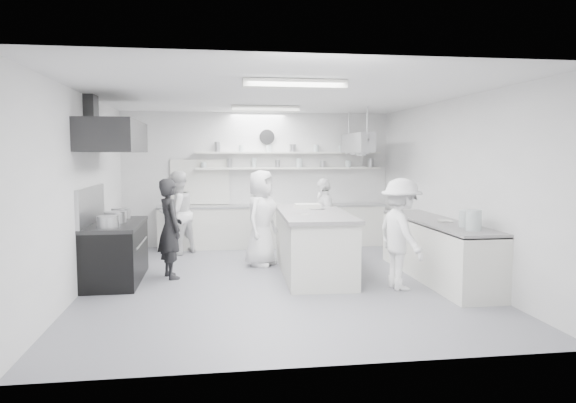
{
  "coord_description": "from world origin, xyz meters",
  "views": [
    {
      "loc": [
        -1.04,
        -8.35,
        2.07
      ],
      "look_at": [
        0.26,
        0.6,
        1.25
      ],
      "focal_mm": 32.7,
      "sensor_mm": 36.0,
      "label": 1
    }
  ],
  "objects": [
    {
      "name": "cook_island_right",
      "position": [
        1.1,
        1.53,
        0.8
      ],
      "size": [
        0.45,
        0.96,
        1.6
      ],
      "primitive_type": "imported",
      "rotation": [
        0.0,
        0.0,
        -1.51
      ],
      "color": "white",
      "rests_on": "floor"
    },
    {
      "name": "wall_back",
      "position": [
        0.0,
        3.5,
        1.5
      ],
      "size": [
        6.0,
        0.04,
        3.0
      ],
      "primitive_type": "cube",
      "color": "silver",
      "rests_on": "floor"
    },
    {
      "name": "light_fixture_rear",
      "position": [
        0.0,
        1.8,
        2.94
      ],
      "size": [
        1.3,
        0.25,
        0.1
      ],
      "primitive_type": "cube",
      "color": "silver",
      "rests_on": "ceiling"
    },
    {
      "name": "shelf_upper",
      "position": [
        0.7,
        3.37,
        2.1
      ],
      "size": [
        4.2,
        0.26,
        0.04
      ],
      "primitive_type": "cube",
      "color": "silver",
      "rests_on": "wall_back"
    },
    {
      "name": "cook_island_left",
      "position": [
        -0.14,
        1.24,
        0.89
      ],
      "size": [
        0.94,
        1.03,
        1.77
      ],
      "primitive_type": "imported",
      "rotation": [
        0.0,
        0.0,
        1.01
      ],
      "color": "white",
      "rests_on": "floor"
    },
    {
      "name": "floor",
      "position": [
        0.0,
        0.0,
        -0.01
      ],
      "size": [
        6.0,
        7.0,
        0.02
      ],
      "primitive_type": "cube",
      "color": "#92929C",
      "rests_on": "ground"
    },
    {
      "name": "bowl_island_b",
      "position": [
        0.45,
        -0.01,
        1.07
      ],
      "size": [
        0.2,
        0.2,
        0.06
      ],
      "primitive_type": "imported",
      "rotation": [
        0.0,
        0.0,
        -0.11
      ],
      "color": "silver",
      "rests_on": "prep_island"
    },
    {
      "name": "bowl_island_a",
      "position": [
        0.82,
        0.8,
        1.07
      ],
      "size": [
        0.31,
        0.31,
        0.06
      ],
      "primitive_type": "imported",
      "rotation": [
        0.0,
        0.0,
        0.2
      ],
      "color": "#A9AAAD",
      "rests_on": "prep_island"
    },
    {
      "name": "stove",
      "position": [
        -2.6,
        0.4,
        0.45
      ],
      "size": [
        0.8,
        1.8,
        0.9
      ],
      "primitive_type": "cube",
      "color": "black",
      "rests_on": "floor"
    },
    {
      "name": "wall_front",
      "position": [
        0.0,
        -3.5,
        1.5
      ],
      "size": [
        6.0,
        0.04,
        3.0
      ],
      "primitive_type": "cube",
      "color": "silver",
      "rests_on": "floor"
    },
    {
      "name": "light_fixture_front",
      "position": [
        0.0,
        -1.8,
        2.94
      ],
      "size": [
        1.3,
        0.25,
        0.1
      ],
      "primitive_type": "cube",
      "color": "silver",
      "rests_on": "ceiling"
    },
    {
      "name": "pot_rack",
      "position": [
        2.0,
        2.4,
        2.3
      ],
      "size": [
        0.3,
        1.6,
        0.4
      ],
      "primitive_type": "cube",
      "color": "#A9AAAD",
      "rests_on": "ceiling"
    },
    {
      "name": "ceiling",
      "position": [
        0.0,
        0.0,
        3.01
      ],
      "size": [
        6.0,
        7.0,
        0.02
      ],
      "primitive_type": "cube",
      "color": "silver",
      "rests_on": "wall_back"
    },
    {
      "name": "shelf_lower",
      "position": [
        0.7,
        3.37,
        1.75
      ],
      "size": [
        4.2,
        0.26,
        0.04
      ],
      "primitive_type": "cube",
      "color": "silver",
      "rests_on": "wall_back"
    },
    {
      "name": "pass_through_window",
      "position": [
        -1.3,
        3.48,
        1.45
      ],
      "size": [
        1.3,
        0.04,
        1.0
      ],
      "primitive_type": "cube",
      "color": "black",
      "rests_on": "wall_back"
    },
    {
      "name": "wall_left",
      "position": [
        -3.0,
        0.0,
        1.5
      ],
      "size": [
        0.04,
        7.0,
        3.0
      ],
      "primitive_type": "cube",
      "color": "silver",
      "rests_on": "floor"
    },
    {
      "name": "back_counter",
      "position": [
        0.3,
        3.2,
        0.46
      ],
      "size": [
        5.0,
        0.6,
        0.92
      ],
      "primitive_type": "cube",
      "color": "silver",
      "rests_on": "floor"
    },
    {
      "name": "prep_island",
      "position": [
        0.68,
        0.5,
        0.52
      ],
      "size": [
        1.17,
        2.86,
        1.04
      ],
      "primitive_type": "cube",
      "rotation": [
        0.0,
        0.0,
        -0.04
      ],
      "color": "silver",
      "rests_on": "floor"
    },
    {
      "name": "cook_right",
      "position": [
        1.81,
        -0.76,
        0.85
      ],
      "size": [
        0.78,
        1.18,
        1.7
      ],
      "primitive_type": "imported",
      "rotation": [
        0.0,
        0.0,
        1.71
      ],
      "color": "white",
      "rests_on": "floor"
    },
    {
      "name": "stove_pot",
      "position": [
        -2.6,
        0.41,
        1.03
      ],
      "size": [
        0.36,
        0.36,
        0.23
      ],
      "primitive_type": "cylinder",
      "color": "#A9AAAD",
      "rests_on": "stove"
    },
    {
      "name": "exhaust_hood",
      "position": [
        -2.6,
        0.4,
        2.35
      ],
      "size": [
        0.85,
        2.0,
        0.5
      ],
      "primitive_type": "cube",
      "color": "#2C2C2D",
      "rests_on": "wall_left"
    },
    {
      "name": "cook_back",
      "position": [
        -1.76,
        2.61,
        0.86
      ],
      "size": [
        1.06,
        1.05,
        1.73
      ],
      "primitive_type": "imported",
      "rotation": [
        0.0,
        0.0,
        -2.36
      ],
      "color": "white",
      "rests_on": "floor"
    },
    {
      "name": "wall_right",
      "position": [
        3.0,
        0.0,
        1.5
      ],
      "size": [
        0.04,
        7.0,
        3.0
      ],
      "primitive_type": "cube",
      "color": "silver",
      "rests_on": "floor"
    },
    {
      "name": "bowl_right",
      "position": [
        2.68,
        -0.4,
        0.97
      ],
      "size": [
        0.25,
        0.25,
        0.06
      ],
      "primitive_type": "imported",
      "rotation": [
        0.0,
        0.0,
        -0.05
      ],
      "color": "silver",
      "rests_on": "right_counter"
    },
    {
      "name": "wall_clock",
      "position": [
        0.2,
        3.46,
        2.45
      ],
      "size": [
        0.32,
        0.05,
        0.32
      ],
      "primitive_type": "cylinder",
      "rotation": [
        1.57,
        0.0,
        0.0
      ],
      "color": "white",
      "rests_on": "wall_back"
    },
    {
      "name": "cook_stove",
      "position": [
        -1.74,
        0.49,
        0.83
      ],
      "size": [
        0.59,
        0.71,
        1.67
      ],
      "primitive_type": "imported",
      "rotation": [
        0.0,
        0.0,
        1.94
      ],
      "color": "#242425",
      "rests_on": "floor"
    },
    {
      "name": "right_counter",
      "position": [
        2.65,
        -0.2,
        0.47
      ],
      "size": [
        0.74,
        3.3,
        0.94
      ],
      "primitive_type": "cube",
      "color": "silver",
      "rests_on": "floor"
    }
  ]
}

